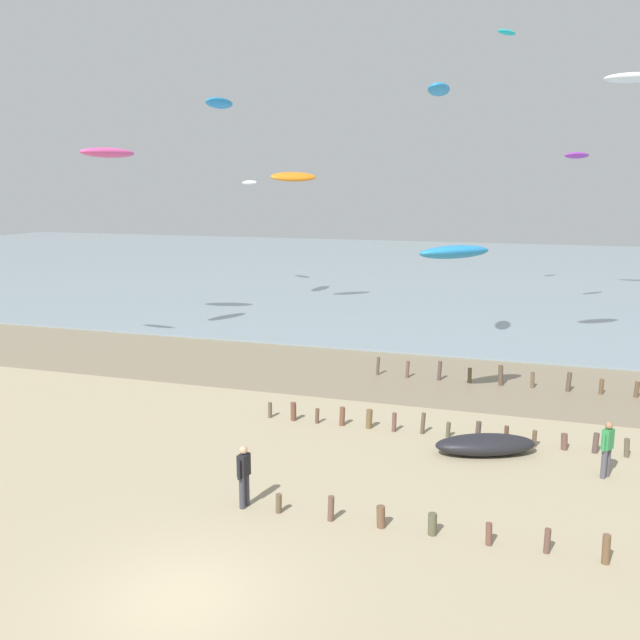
% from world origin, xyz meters
% --- Properties ---
extents(ground_plane, '(160.00, 160.00, 0.00)m').
position_xyz_m(ground_plane, '(0.00, 0.00, 0.00)').
color(ground_plane, tan).
extents(wet_sand_strip, '(120.00, 8.24, 0.01)m').
position_xyz_m(wet_sand_strip, '(0.00, 18.04, 0.00)').
color(wet_sand_strip, '#84755B').
rests_on(wet_sand_strip, ground).
extents(sea, '(160.00, 70.00, 0.10)m').
position_xyz_m(sea, '(0.00, 57.16, 0.05)').
color(sea, '#7F939E').
rests_on(sea, ground).
extents(groyne_near, '(14.78, 0.35, 0.71)m').
position_xyz_m(groyne_near, '(7.80, 4.19, 0.30)').
color(groyne_near, brown).
rests_on(groyne_near, ground).
extents(groyne_mid, '(16.08, 0.34, 0.75)m').
position_xyz_m(groyne_mid, '(5.85, 11.05, 0.32)').
color(groyne_mid, brown).
rests_on(groyne_mid, ground).
extents(groyne_far, '(16.34, 0.34, 0.89)m').
position_xyz_m(groyne_far, '(8.81, 17.90, 0.39)').
color(groyne_far, brown).
rests_on(groyne_far, ground).
extents(person_left_flank, '(0.27, 0.57, 1.71)m').
position_xyz_m(person_left_flank, '(-0.40, 4.21, 0.92)').
color(person_left_flank, '#383842').
rests_on(person_left_flank, ground).
extents(person_right_flank, '(0.38, 0.50, 1.71)m').
position_xyz_m(person_right_flank, '(8.92, 9.16, 0.92)').
color(person_right_flank, '#4C4C56').
rests_on(person_right_flank, ground).
extents(grounded_kite, '(3.43, 2.27, 0.65)m').
position_xyz_m(grounded_kite, '(5.43, 9.87, 0.32)').
color(grounded_kite, black).
rests_on(grounded_kite, ground).
extents(kite_aloft_3, '(2.03, 2.15, 0.56)m').
position_xyz_m(kite_aloft_3, '(8.68, 36.86, 10.32)').
color(kite_aloft_3, purple).
extents(kite_aloft_4, '(3.19, 2.79, 0.90)m').
position_xyz_m(kite_aloft_4, '(-9.09, 32.21, 8.98)').
color(kite_aloft_4, orange).
extents(kite_aloft_5, '(1.23, 3.24, 0.85)m').
position_xyz_m(kite_aloft_5, '(-13.16, 29.75, 13.54)').
color(kite_aloft_5, '#2384D1').
extents(kite_aloft_6, '(2.10, 3.33, 0.55)m').
position_xyz_m(kite_aloft_6, '(-14.42, 19.32, 10.05)').
color(kite_aloft_6, '#E54C99').
extents(kite_aloft_7, '(3.60, 1.27, 0.86)m').
position_xyz_m(kite_aloft_7, '(12.00, 41.28, 15.58)').
color(kite_aloft_7, white).
extents(kite_aloft_9, '(1.53, 1.92, 0.32)m').
position_xyz_m(kite_aloft_9, '(3.74, 39.72, 18.67)').
color(kite_aloft_9, '#19B2B7').
extents(kite_aloft_10, '(2.86, 2.75, 0.64)m').
position_xyz_m(kite_aloft_10, '(3.81, 13.52, 6.08)').
color(kite_aloft_10, '#2384D1').
extents(kite_aloft_11, '(2.21, 2.00, 0.47)m').
position_xyz_m(kite_aloft_11, '(-16.02, 40.80, 8.64)').
color(kite_aloft_11, white).
extents(kite_aloft_12, '(0.96, 2.78, 0.61)m').
position_xyz_m(kite_aloft_12, '(2.14, 19.82, 12.52)').
color(kite_aloft_12, '#2384D1').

